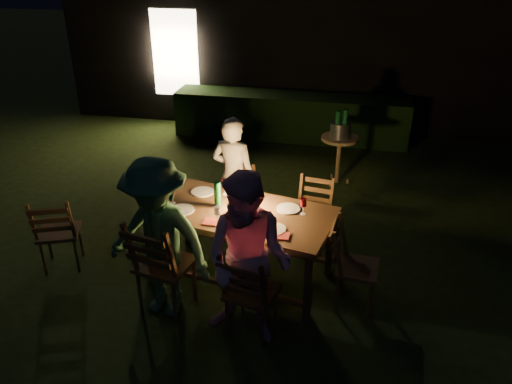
% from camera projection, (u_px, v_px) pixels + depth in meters
% --- Properties ---
extents(garden_envelope, '(40.00, 40.00, 3.20)m').
position_uv_depth(garden_envelope, '(331.00, 29.00, 10.57)').
color(garden_envelope, black).
rests_on(garden_envelope, ground).
extents(dining_table, '(2.06, 1.30, 0.79)m').
position_uv_depth(dining_table, '(240.00, 217.00, 5.15)').
color(dining_table, '#462D17').
rests_on(dining_table, ground).
extents(chair_near_left, '(0.58, 0.61, 1.09)m').
position_uv_depth(chair_near_left, '(165.00, 280.00, 4.84)').
color(chair_near_left, '#462D17').
rests_on(chair_near_left, ground).
extents(chair_near_right, '(0.51, 0.54, 0.95)m').
position_uv_depth(chair_near_right, '(251.00, 306.00, 4.55)').
color(chair_near_right, '#462D17').
rests_on(chair_near_right, ground).
extents(chair_far_left, '(0.50, 0.52, 0.91)m').
position_uv_depth(chair_far_left, '(233.00, 213.00, 6.13)').
color(chair_far_left, '#462D17').
rests_on(chair_far_left, ground).
extents(chair_far_right, '(0.46, 0.49, 0.90)m').
position_uv_depth(chair_far_right, '(311.00, 229.00, 5.79)').
color(chair_far_right, '#462D17').
rests_on(chair_far_right, ground).
extents(chair_end, '(0.48, 0.46, 0.93)m').
position_uv_depth(chair_end, '(354.00, 280.00, 4.92)').
color(chair_end, '#462D17').
rests_on(chair_end, ground).
extents(chair_spare, '(0.56, 0.57, 0.94)m').
position_uv_depth(chair_spare, '(61.00, 244.00, 5.48)').
color(chair_spare, '#462D17').
rests_on(chair_spare, ground).
extents(person_house_side, '(0.60, 0.45, 1.49)m').
position_uv_depth(person_house_side, '(234.00, 177.00, 5.96)').
color(person_house_side, beige).
rests_on(person_house_side, ground).
extents(person_opp_right, '(0.90, 0.76, 1.64)m').
position_uv_depth(person_opp_right, '(248.00, 261.00, 4.27)').
color(person_opp_right, '#DF99BB').
rests_on(person_opp_right, ground).
extents(person_opp_left, '(1.15, 0.79, 1.62)m').
position_uv_depth(person_opp_left, '(158.00, 240.00, 4.58)').
color(person_opp_left, '#336641').
rests_on(person_opp_left, ground).
extents(lantern, '(0.16, 0.16, 0.35)m').
position_uv_depth(lantern, '(246.00, 196.00, 5.06)').
color(lantern, white).
rests_on(lantern, dining_table).
extents(plate_far_left, '(0.25, 0.25, 0.01)m').
position_uv_depth(plate_far_left, '(202.00, 192.00, 5.48)').
color(plate_far_left, white).
rests_on(plate_far_left, dining_table).
extents(plate_near_left, '(0.25, 0.25, 0.01)m').
position_uv_depth(plate_near_left, '(182.00, 210.00, 5.11)').
color(plate_near_left, white).
rests_on(plate_near_left, dining_table).
extents(plate_far_right, '(0.25, 0.25, 0.01)m').
position_uv_depth(plate_far_right, '(288.00, 209.00, 5.13)').
color(plate_far_right, white).
rests_on(plate_far_right, dining_table).
extents(plate_near_right, '(0.25, 0.25, 0.01)m').
position_uv_depth(plate_near_right, '(273.00, 229.00, 4.77)').
color(plate_near_right, white).
rests_on(plate_near_right, dining_table).
extents(wineglass_a, '(0.06, 0.06, 0.18)m').
position_uv_depth(wineglass_a, '(225.00, 187.00, 5.40)').
color(wineglass_a, '#59070F').
rests_on(wineglass_a, dining_table).
extents(wineglass_b, '(0.06, 0.06, 0.18)m').
position_uv_depth(wineglass_b, '(172.00, 196.00, 5.22)').
color(wineglass_b, '#59070F').
rests_on(wineglass_b, dining_table).
extents(wineglass_c, '(0.06, 0.06, 0.18)m').
position_uv_depth(wineglass_c, '(256.00, 222.00, 4.74)').
color(wineglass_c, '#59070F').
rests_on(wineglass_c, dining_table).
extents(wineglass_d, '(0.06, 0.06, 0.18)m').
position_uv_depth(wineglass_d, '(303.00, 207.00, 5.01)').
color(wineglass_d, '#59070F').
rests_on(wineglass_d, dining_table).
extents(wineglass_e, '(0.06, 0.06, 0.18)m').
position_uv_depth(wineglass_e, '(218.00, 215.00, 4.86)').
color(wineglass_e, silver).
rests_on(wineglass_e, dining_table).
extents(bottle_table, '(0.07, 0.07, 0.28)m').
position_uv_depth(bottle_table, '(217.00, 194.00, 5.13)').
color(bottle_table, '#0F471E').
rests_on(bottle_table, dining_table).
extents(napkin_left, '(0.18, 0.14, 0.01)m').
position_uv_depth(napkin_left, '(212.00, 222.00, 4.90)').
color(napkin_left, red).
rests_on(napkin_left, dining_table).
extents(napkin_right, '(0.18, 0.14, 0.01)m').
position_uv_depth(napkin_right, '(280.00, 235.00, 4.67)').
color(napkin_right, red).
rests_on(napkin_right, dining_table).
extents(phone, '(0.14, 0.07, 0.01)m').
position_uv_depth(phone, '(172.00, 212.00, 5.07)').
color(phone, black).
rests_on(phone, dining_table).
extents(side_table, '(0.54, 0.54, 0.73)m').
position_uv_depth(side_table, '(340.00, 143.00, 7.25)').
color(side_table, olive).
rests_on(side_table, ground).
extents(ice_bucket, '(0.30, 0.30, 0.22)m').
position_uv_depth(ice_bucket, '(341.00, 130.00, 7.16)').
color(ice_bucket, '#A5A8AD').
rests_on(ice_bucket, side_table).
extents(bottle_bucket_a, '(0.07, 0.07, 0.32)m').
position_uv_depth(bottle_bucket_a, '(337.00, 127.00, 7.11)').
color(bottle_bucket_a, '#0F471E').
rests_on(bottle_bucket_a, side_table).
extents(bottle_bucket_b, '(0.07, 0.07, 0.32)m').
position_uv_depth(bottle_bucket_b, '(344.00, 126.00, 7.16)').
color(bottle_bucket_b, '#0F471E').
rests_on(bottle_bucket_b, side_table).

